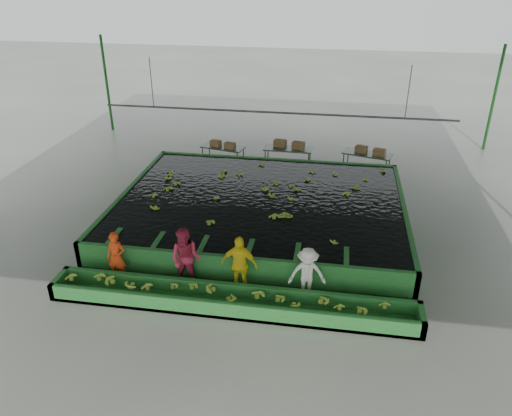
% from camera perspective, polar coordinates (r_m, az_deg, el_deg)
% --- Properties ---
extents(ground, '(80.00, 80.00, 0.00)m').
position_cam_1_polar(ground, '(16.67, -0.28, -3.84)').
color(ground, gray).
rests_on(ground, ground).
extents(shed_roof, '(20.00, 22.00, 0.04)m').
position_cam_1_polar(shed_roof, '(14.78, -0.33, 13.12)').
color(shed_roof, slate).
rests_on(shed_roof, shed_posts).
extents(shed_posts, '(20.00, 22.00, 5.00)m').
position_cam_1_polar(shed_posts, '(15.55, -0.30, 4.13)').
color(shed_posts, '#17591B').
rests_on(shed_posts, ground).
extents(flotation_tank, '(10.00, 8.00, 0.90)m').
position_cam_1_polar(flotation_tank, '(17.75, 0.53, -0.16)').
color(flotation_tank, '#246D2A').
rests_on(flotation_tank, ground).
extents(tank_water, '(9.70, 7.70, 0.00)m').
position_cam_1_polar(tank_water, '(17.58, 0.53, 1.01)').
color(tank_water, black).
rests_on(tank_water, flotation_tank).
extents(sorting_trough, '(10.00, 1.00, 0.50)m').
position_cam_1_polar(sorting_trough, '(13.59, -2.88, -10.53)').
color(sorting_trough, '#246D2A').
rests_on(sorting_trough, ground).
extents(cableway_rail, '(0.08, 0.08, 14.00)m').
position_cam_1_polar(cableway_rail, '(20.07, 2.14, 10.85)').
color(cableway_rail, '#59605B').
rests_on(cableway_rail, shed_roof).
extents(rail_hanger_left, '(0.04, 0.04, 2.00)m').
position_cam_1_polar(rail_hanger_left, '(21.03, -11.86, 13.87)').
color(rail_hanger_left, '#59605B').
rests_on(rail_hanger_left, shed_roof).
extents(rail_hanger_right, '(0.04, 0.04, 2.00)m').
position_cam_1_polar(rail_hanger_right, '(19.84, 17.02, 12.54)').
color(rail_hanger_right, '#59605B').
rests_on(rail_hanger_right, shed_roof).
extents(worker_a, '(0.58, 0.40, 1.54)m').
position_cam_1_polar(worker_a, '(14.95, -15.67, -5.40)').
color(worker_a, '#E53F12').
rests_on(worker_a, ground).
extents(worker_b, '(0.96, 0.78, 1.85)m').
position_cam_1_polar(worker_b, '(14.17, -8.03, -5.75)').
color(worker_b, '#AE2541').
rests_on(worker_b, ground).
extents(worker_c, '(1.06, 0.50, 1.77)m').
position_cam_1_polar(worker_c, '(13.86, -1.95, -6.51)').
color(worker_c, yellow).
rests_on(worker_c, ground).
extents(worker_d, '(1.09, 0.72, 1.58)m').
position_cam_1_polar(worker_d, '(13.71, 5.87, -7.52)').
color(worker_d, white).
rests_on(worker_d, ground).
extents(packing_table_left, '(2.04, 1.18, 0.87)m').
position_cam_1_polar(packing_table_left, '(22.79, -3.78, 5.98)').
color(packing_table_left, '#59605B').
rests_on(packing_table_left, ground).
extents(packing_table_mid, '(2.15, 0.91, 0.97)m').
position_cam_1_polar(packing_table_mid, '(22.37, 3.65, 5.71)').
color(packing_table_mid, '#59605B').
rests_on(packing_table_mid, ground).
extents(packing_table_right, '(2.20, 1.37, 0.93)m').
position_cam_1_polar(packing_table_right, '(22.31, 12.47, 5.01)').
color(packing_table_right, '#59605B').
rests_on(packing_table_right, ground).
extents(box_stack_left, '(1.22, 0.65, 0.25)m').
position_cam_1_polar(box_stack_left, '(22.57, -3.82, 6.96)').
color(box_stack_left, brown).
rests_on(box_stack_left, packing_table_left).
extents(box_stack_mid, '(1.41, 0.62, 0.29)m').
position_cam_1_polar(box_stack_mid, '(22.25, 3.80, 6.92)').
color(box_stack_mid, brown).
rests_on(box_stack_mid, packing_table_mid).
extents(box_stack_right, '(1.33, 0.77, 0.28)m').
position_cam_1_polar(box_stack_right, '(22.10, 12.89, 6.07)').
color(box_stack_right, brown).
rests_on(box_stack_right, packing_table_right).
extents(floating_bananas, '(8.65, 5.90, 0.12)m').
position_cam_1_polar(floating_bananas, '(18.29, 0.92, 2.08)').
color(floating_bananas, '#8CB533').
rests_on(floating_bananas, tank_water).
extents(trough_bananas, '(8.34, 0.56, 0.11)m').
position_cam_1_polar(trough_bananas, '(13.50, -2.89, -10.03)').
color(trough_bananas, '#8CB533').
rests_on(trough_bananas, sorting_trough).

